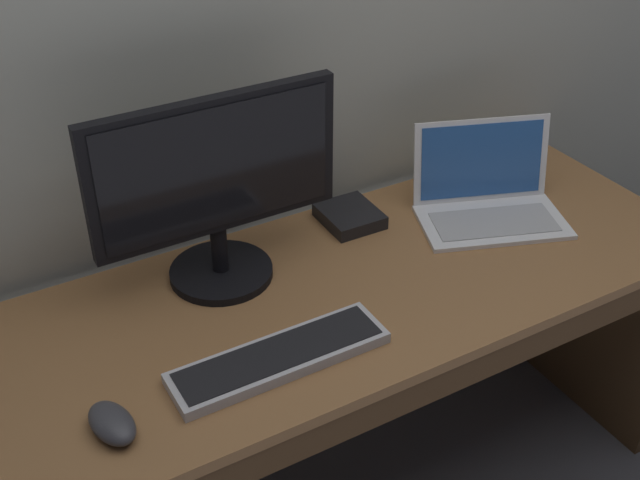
{
  "coord_description": "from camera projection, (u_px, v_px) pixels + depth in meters",
  "views": [
    {
      "loc": [
        -0.8,
        -1.21,
        1.8
      ],
      "look_at": [
        -0.11,
        0.0,
        0.87
      ],
      "focal_mm": 45.14,
      "sensor_mm": 36.0,
      "label": 1
    }
  ],
  "objects": [
    {
      "name": "desk",
      "position": [
        361.0,
        358.0,
        1.92
      ],
      "size": [
        1.65,
        0.63,
        0.73
      ],
      "color": "olive",
      "rests_on": "ground"
    },
    {
      "name": "laptop_white",
      "position": [
        488.0,
        198.0,
        2.0
      ],
      "size": [
        0.42,
        0.35,
        0.22
      ],
      "color": "white",
      "rests_on": "desk"
    },
    {
      "name": "external_monitor",
      "position": [
        216.0,
        187.0,
        1.67
      ],
      "size": [
        0.54,
        0.23,
        0.44
      ],
      "color": "black",
      "rests_on": "desk"
    },
    {
      "name": "wired_keyboard",
      "position": [
        280.0,
        357.0,
        1.57
      ],
      "size": [
        0.44,
        0.12,
        0.03
      ],
      "color": "#BCBCC1",
      "rests_on": "desk"
    },
    {
      "name": "computer_mouse",
      "position": [
        112.0,
        423.0,
        1.41
      ],
      "size": [
        0.09,
        0.13,
        0.04
      ],
      "primitive_type": "ellipsoid",
      "rotation": [
        0.0,
        0.0,
        0.18
      ],
      "color": "#38383D",
      "rests_on": "desk"
    },
    {
      "name": "external_drive_box",
      "position": [
        350.0,
        216.0,
        1.99
      ],
      "size": [
        0.14,
        0.15,
        0.03
      ],
      "primitive_type": "cube",
      "rotation": [
        0.0,
        0.0,
        -0.02
      ],
      "color": "black",
      "rests_on": "desk"
    }
  ]
}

